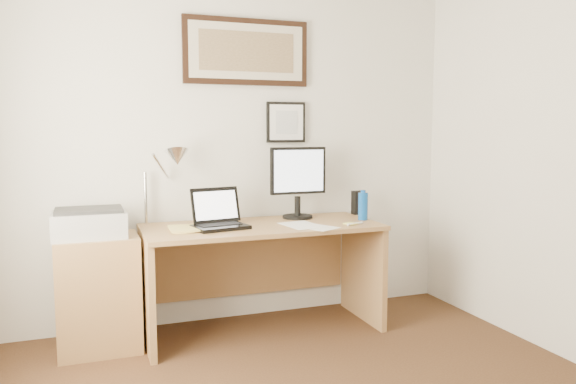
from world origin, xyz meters
name	(u,v)px	position (x,y,z in m)	size (l,w,h in m)	color
wall_back	(226,150)	(0.00, 2.00, 1.25)	(3.50, 0.02, 2.50)	silver
side_cabinet	(99,293)	(-0.92, 1.68, 0.36)	(0.50, 0.40, 0.73)	olive
water_bottle	(363,206)	(0.90, 1.58, 0.85)	(0.07, 0.07, 0.20)	#0C4AA5
bottle_cap	(363,191)	(0.90, 1.58, 0.96)	(0.04, 0.04, 0.02)	#0C4AA5
speaker	(358,203)	(0.98, 1.83, 0.84)	(0.08, 0.07, 0.18)	black
paper_sheet_a	(316,227)	(0.46, 1.42, 0.75)	(0.19, 0.28, 0.00)	white
paper_sheet_b	(302,225)	(0.39, 1.51, 0.75)	(0.22, 0.31, 0.00)	white
sticky_pad	(350,224)	(0.72, 1.43, 0.76)	(0.07, 0.07, 0.01)	#FEFF78
marker_pen	(355,224)	(0.75, 1.41, 0.76)	(0.02, 0.02, 0.14)	white
book	(169,230)	(-0.48, 1.61, 0.76)	(0.18, 0.25, 0.02)	#E0CA69
desk	(258,256)	(0.15, 1.72, 0.51)	(1.60, 0.70, 0.75)	olive
laptop	(219,219)	(-0.15, 1.63, 0.81)	(0.38, 0.35, 0.26)	black
lcd_monitor	(298,179)	(0.48, 1.81, 1.04)	(0.42, 0.22, 0.52)	black
printer	(89,223)	(-0.96, 1.69, 0.82)	(0.44, 0.34, 0.18)	#ABABAD
desk_lamp	(174,161)	(-0.41, 1.81, 1.19)	(0.29, 0.27, 0.53)	silver
picture_large	(247,52)	(0.15, 1.97, 1.95)	(0.92, 0.04, 0.47)	black
picture_small	(286,122)	(0.45, 1.97, 1.45)	(0.30, 0.03, 0.30)	black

